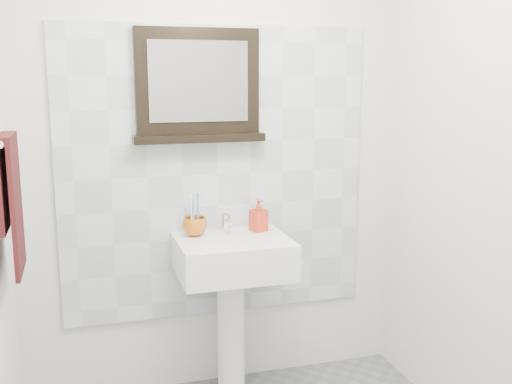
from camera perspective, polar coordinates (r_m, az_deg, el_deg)
back_wall at (r=3.10m, az=-3.84°, el=3.59°), size 2.00×0.01×2.50m
front_wall at (r=1.12m, az=22.60°, el=-10.33°), size 2.00×0.01×2.50m
splashback at (r=3.10m, az=-3.77°, el=1.73°), size 1.60×0.02×1.50m
pedestal_sink at (r=3.02m, az=-2.23°, el=-7.77°), size 0.55×0.44×0.96m
toothbrush_cup at (r=3.01m, az=-5.85°, el=-3.30°), size 0.13×0.13×0.09m
toothbrushes at (r=3.00m, az=-5.86°, el=-1.87°), size 0.05×0.04×0.21m
soap_dispenser at (r=3.08m, az=0.23°, el=-2.23°), size 0.10×0.10×0.16m
framed_mirror at (r=3.02m, az=-5.55°, el=9.80°), size 0.66×0.11×0.56m
towel_bar at (r=2.48m, az=-22.83°, el=4.65°), size 0.07×0.40×0.03m
hand_towel at (r=2.51m, az=-22.32°, el=-0.11°), size 0.06×0.30×0.55m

